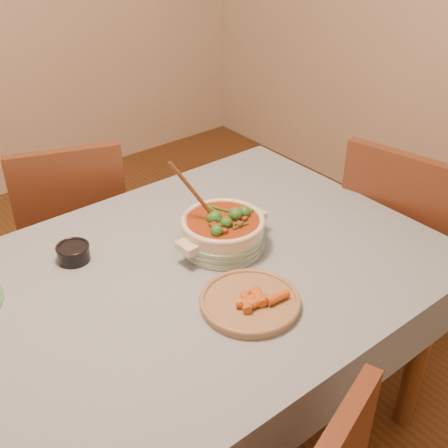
{
  "coord_description": "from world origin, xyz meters",
  "views": [
    {
      "loc": [
        -0.68,
        -1.1,
        1.77
      ],
      "look_at": [
        0.23,
        0.03,
        0.85
      ],
      "focal_mm": 45.0,
      "sensor_mm": 36.0,
      "label": 1
    }
  ],
  "objects_px": {
    "fried_plate": "(250,300)",
    "chair_far": "(74,226)",
    "condiment_bowl": "(73,252)",
    "stew_casserole": "(223,230)",
    "chair_right": "(403,241)",
    "dining_table": "(171,305)"
  },
  "relations": [
    {
      "from": "dining_table",
      "to": "fried_plate",
      "type": "xyz_separation_m",
      "value": [
        0.11,
        -0.23,
        0.11
      ]
    },
    {
      "from": "chair_right",
      "to": "dining_table",
      "type": "bearing_deg",
      "value": 71.01
    },
    {
      "from": "stew_casserole",
      "to": "fried_plate",
      "type": "relative_size",
      "value": 0.97
    },
    {
      "from": "condiment_bowl",
      "to": "chair_far",
      "type": "relative_size",
      "value": 0.13
    },
    {
      "from": "condiment_bowl",
      "to": "fried_plate",
      "type": "distance_m",
      "value": 0.57
    },
    {
      "from": "condiment_bowl",
      "to": "fried_plate",
      "type": "xyz_separation_m",
      "value": [
        0.28,
        -0.5,
        -0.01
      ]
    },
    {
      "from": "stew_casserole",
      "to": "chair_right",
      "type": "xyz_separation_m",
      "value": [
        0.77,
        -0.16,
        -0.28
      ]
    },
    {
      "from": "condiment_bowl",
      "to": "stew_casserole",
      "type": "bearing_deg",
      "value": -30.14
    },
    {
      "from": "chair_right",
      "to": "chair_far",
      "type": "bearing_deg",
      "value": 32.96
    },
    {
      "from": "fried_plate",
      "to": "chair_far",
      "type": "height_order",
      "value": "chair_far"
    },
    {
      "from": "dining_table",
      "to": "chair_right",
      "type": "bearing_deg",
      "value": -7.07
    },
    {
      "from": "chair_far",
      "to": "fried_plate",
      "type": "bearing_deg",
      "value": 113.27
    },
    {
      "from": "fried_plate",
      "to": "chair_right",
      "type": "relative_size",
      "value": 0.36
    },
    {
      "from": "stew_casserole",
      "to": "chair_right",
      "type": "relative_size",
      "value": 0.35
    },
    {
      "from": "condiment_bowl",
      "to": "dining_table",
      "type": "bearing_deg",
      "value": -57.97
    },
    {
      "from": "stew_casserole",
      "to": "fried_plate",
      "type": "height_order",
      "value": "stew_casserole"
    },
    {
      "from": "dining_table",
      "to": "chair_right",
      "type": "height_order",
      "value": "chair_right"
    },
    {
      "from": "dining_table",
      "to": "stew_casserole",
      "type": "xyz_separation_m",
      "value": [
        0.23,
        0.04,
        0.16
      ]
    },
    {
      "from": "fried_plate",
      "to": "chair_far",
      "type": "distance_m",
      "value": 1.08
    },
    {
      "from": "dining_table",
      "to": "condiment_bowl",
      "type": "distance_m",
      "value": 0.34
    },
    {
      "from": "dining_table",
      "to": "fried_plate",
      "type": "relative_size",
      "value": 4.93
    },
    {
      "from": "fried_plate",
      "to": "stew_casserole",
      "type": "bearing_deg",
      "value": 66.15
    }
  ]
}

